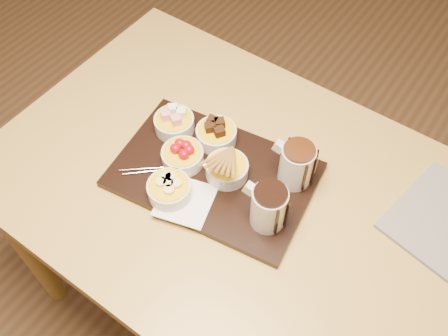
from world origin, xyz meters
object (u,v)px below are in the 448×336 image
Objects in this scene: dining_table at (238,208)px; pitcher_milk_chocolate at (296,165)px; serving_board at (214,175)px; pitcher_dark_chocolate at (269,208)px; bowl_strawberries at (183,157)px.

pitcher_milk_chocolate is (0.10, 0.08, 0.17)m from dining_table.
pitcher_milk_chocolate is at bearing 21.80° from serving_board.
serving_board is 4.32× the size of pitcher_milk_chocolate.
pitcher_dark_chocolate is at bearing -24.76° from dining_table.
bowl_strawberries is (-0.08, -0.02, 0.03)m from serving_board.
dining_table is 0.13m from serving_board.
pitcher_milk_chocolate reaches higher than dining_table.
bowl_strawberries is (-0.14, -0.03, 0.14)m from dining_table.
pitcher_dark_chocolate is at bearing -19.98° from serving_board.
pitcher_dark_chocolate is 0.13m from pitcher_milk_chocolate.
serving_board is 0.20m from pitcher_milk_chocolate.
bowl_strawberries is 0.25m from pitcher_dark_chocolate.
pitcher_milk_chocolate reaches higher than bowl_strawberries.
serving_board is 0.19m from pitcher_dark_chocolate.
dining_table is at bearing -148.69° from pitcher_milk_chocolate.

